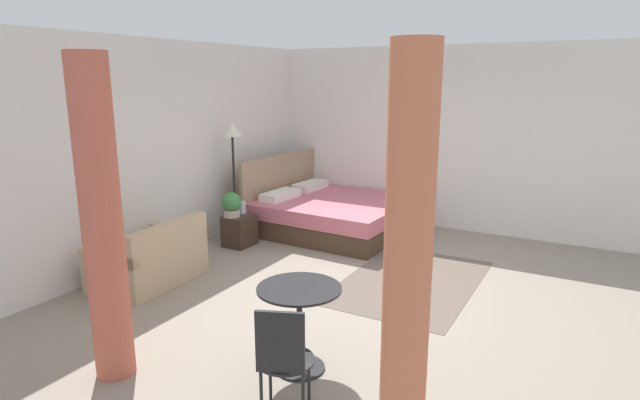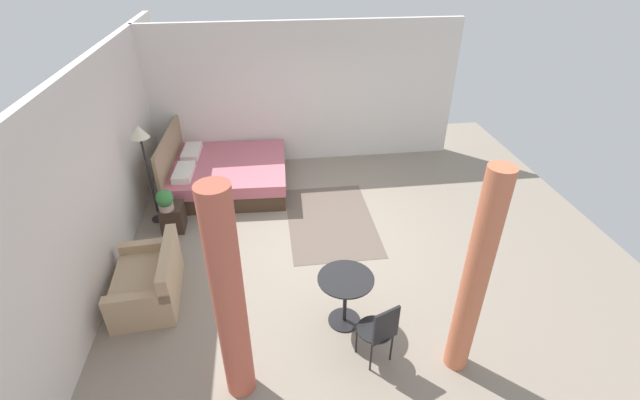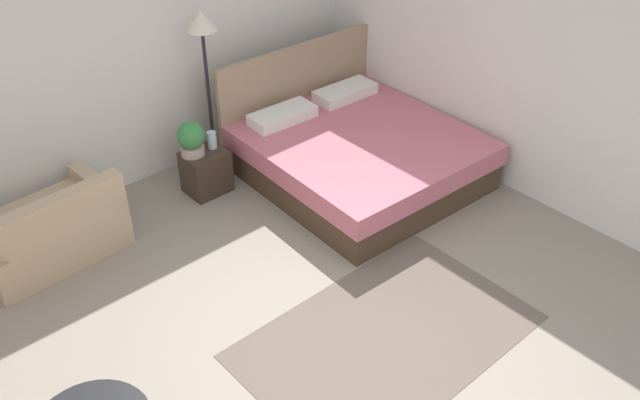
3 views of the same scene
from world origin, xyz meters
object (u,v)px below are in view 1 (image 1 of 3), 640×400
nightstand (239,230)px  balcony_table (299,312)px  bed (332,213)px  vase (242,208)px  couch (151,261)px  potted_plant (232,204)px  floor_lamp (233,141)px  cafe_chair_near_window (283,355)px

nightstand → balcony_table: (-2.41, -2.50, 0.29)m
bed → balcony_table: size_ratio=3.10×
vase → balcony_table: size_ratio=0.25×
couch → vase: 1.78m
potted_plant → balcony_table: (-2.31, -2.54, -0.12)m
bed → couch: bed is taller
nightstand → floor_lamp: 1.33m
bed → vase: (-1.21, 0.84, 0.25)m
vase → cafe_chair_near_window: bearing=-138.9°
vase → balcony_table: 3.57m
potted_plant → cafe_chair_near_window: (-2.98, -2.81, -0.10)m
bed → nightstand: (-1.33, 0.82, -0.06)m
couch → cafe_chair_near_window: cafe_chair_near_window is taller
nightstand → cafe_chair_near_window: 4.15m
couch → vase: (1.76, -0.03, 0.27)m
vase → balcony_table: (-2.53, -2.52, -0.03)m
couch → vase: couch is taller
floor_lamp → cafe_chair_near_window: 4.69m
vase → floor_lamp: bearing=56.1°
vase → floor_lamp: (0.20, 0.30, 0.93)m
balcony_table → bed: bearing=24.1°
floor_lamp → balcony_table: bearing=-134.1°
bed → floor_lamp: floor_lamp is taller
bed → cafe_chair_near_window: bearing=-156.1°
potted_plant → floor_lamp: 0.98m
couch → balcony_table: (-0.77, -2.55, 0.24)m
couch → vase: size_ratio=7.16×
potted_plant → balcony_table: size_ratio=0.49×
cafe_chair_near_window → potted_plant: bearing=43.4°
nightstand → cafe_chair_near_window: (-3.08, -2.77, 0.31)m
balcony_table → potted_plant: bearing=47.7°
vase → cafe_chair_near_window: (-3.20, -2.79, -0.00)m
vase → bed: bearing=-34.8°
vase → cafe_chair_near_window: cafe_chair_near_window is taller
nightstand → floor_lamp: bearing=45.1°
nightstand → vase: bearing=10.6°
bed → floor_lamp: (-1.01, 1.14, 1.18)m
floor_lamp → potted_plant: bearing=-146.6°
nightstand → vase: (0.12, 0.02, 0.32)m
bed → potted_plant: bearing=149.0°
couch → balcony_table: 2.67m
couch → potted_plant: size_ratio=3.60×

